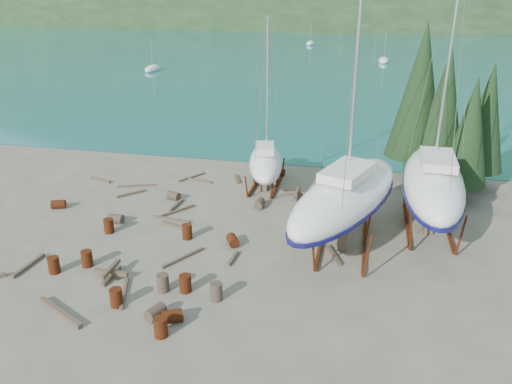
% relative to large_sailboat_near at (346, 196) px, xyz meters
% --- Properties ---
extents(ground, '(600.00, 600.00, 0.00)m').
position_rel_large_sailboat_near_xyz_m(ground, '(-6.65, -2.09, -3.01)').
color(ground, '#585445').
rests_on(ground, ground).
extents(bay_water, '(700.00, 700.00, 0.00)m').
position_rel_large_sailboat_near_xyz_m(bay_water, '(-6.65, 312.91, -3.00)').
color(bay_water, '#175A74').
rests_on(bay_water, ground).
extents(far_hill, '(800.00, 360.00, 110.00)m').
position_rel_large_sailboat_near_xyz_m(far_hill, '(-6.65, 317.91, -3.01)').
color(far_hill, black).
rests_on(far_hill, ground).
extents(far_house_left, '(6.60, 5.60, 5.60)m').
position_rel_large_sailboat_near_xyz_m(far_house_left, '(-66.65, 187.91, -0.08)').
color(far_house_left, beige).
rests_on(far_house_left, ground).
extents(far_house_center, '(6.60, 5.60, 5.60)m').
position_rel_large_sailboat_near_xyz_m(far_house_center, '(-26.65, 187.91, -0.08)').
color(far_house_center, beige).
rests_on(far_house_center, ground).
extents(far_house_right, '(6.60, 5.60, 5.60)m').
position_rel_large_sailboat_near_xyz_m(far_house_right, '(23.35, 187.91, -0.08)').
color(far_house_right, beige).
rests_on(far_house_right, ground).
extents(cypress_near_right, '(3.60, 3.60, 10.00)m').
position_rel_large_sailboat_near_xyz_m(cypress_near_right, '(5.85, 9.91, 2.78)').
color(cypress_near_right, black).
rests_on(cypress_near_right, ground).
extents(cypress_mid_right, '(3.06, 3.06, 8.50)m').
position_rel_large_sailboat_near_xyz_m(cypress_mid_right, '(7.35, 7.91, 1.91)').
color(cypress_mid_right, black).
rests_on(cypress_mid_right, ground).
extents(cypress_back_left, '(4.14, 4.14, 11.50)m').
position_rel_large_sailboat_near_xyz_m(cypress_back_left, '(4.35, 11.91, 3.65)').
color(cypress_back_left, black).
rests_on(cypress_back_left, ground).
extents(cypress_far_right, '(3.24, 3.24, 9.00)m').
position_rel_large_sailboat_near_xyz_m(cypress_far_right, '(8.85, 10.91, 2.20)').
color(cypress_far_right, black).
rests_on(cypress_far_right, ground).
extents(moored_boat_left, '(2.00, 5.00, 6.05)m').
position_rel_large_sailboat_near_xyz_m(moored_boat_left, '(-36.65, 57.91, -2.62)').
color(moored_boat_left, white).
rests_on(moored_boat_left, ground).
extents(moored_boat_mid, '(2.00, 5.00, 6.05)m').
position_rel_large_sailboat_near_xyz_m(moored_boat_mid, '(3.35, 77.91, -2.62)').
color(moored_boat_mid, white).
rests_on(moored_boat_mid, ground).
extents(moored_boat_far, '(2.00, 5.00, 6.05)m').
position_rel_large_sailboat_near_xyz_m(moored_boat_far, '(-14.65, 107.91, -2.62)').
color(moored_boat_far, white).
rests_on(moored_boat_far, ground).
extents(large_sailboat_near, '(7.36, 12.33, 18.69)m').
position_rel_large_sailboat_near_xyz_m(large_sailboat_near, '(0.00, 0.00, 0.00)').
color(large_sailboat_near, white).
rests_on(large_sailboat_near, ground).
extents(large_sailboat_far, '(3.71, 11.61, 18.21)m').
position_rel_large_sailboat_near_xyz_m(large_sailboat_far, '(4.87, 3.27, -0.04)').
color(large_sailboat_far, white).
rests_on(large_sailboat_far, ground).
extents(small_sailboat_shore, '(3.76, 7.74, 11.88)m').
position_rel_large_sailboat_near_xyz_m(small_sailboat_shore, '(-6.03, 7.58, -1.05)').
color(small_sailboat_shore, white).
rests_on(small_sailboat_shore, ground).
extents(worker, '(0.67, 0.79, 1.84)m').
position_rel_large_sailboat_near_xyz_m(worker, '(-0.65, 1.01, -2.09)').
color(worker, '#121950').
rests_on(worker, ground).
extents(drum_0, '(0.58, 0.58, 0.88)m').
position_rel_large_sailboat_near_xyz_m(drum_0, '(-14.22, -6.27, -2.57)').
color(drum_0, '#632F11').
rests_on(drum_0, ground).
extents(drum_1, '(0.88, 1.04, 0.58)m').
position_rel_large_sailboat_near_xyz_m(drum_1, '(-7.66, -8.70, -2.72)').
color(drum_1, '#2D2823').
rests_on(drum_1, ground).
extents(drum_2, '(1.03, 0.85, 0.58)m').
position_rel_large_sailboat_near_xyz_m(drum_2, '(-18.66, 1.01, -2.72)').
color(drum_2, '#632F11').
rests_on(drum_2, ground).
extents(drum_3, '(0.58, 0.58, 0.88)m').
position_rel_large_sailboat_near_xyz_m(drum_3, '(-6.93, -9.82, -2.57)').
color(drum_3, '#632F11').
rests_on(drum_3, ground).
extents(drum_4, '(0.94, 0.67, 0.58)m').
position_rel_large_sailboat_near_xyz_m(drum_4, '(-5.52, 10.35, -2.72)').
color(drum_4, '#632F11').
rests_on(drum_4, ground).
extents(drum_6, '(0.93, 1.05, 0.58)m').
position_rel_large_sailboat_near_xyz_m(drum_6, '(-6.09, -1.42, -2.72)').
color(drum_6, '#632F11').
rests_on(drum_6, ground).
extents(drum_7, '(0.58, 0.58, 0.88)m').
position_rel_large_sailboat_near_xyz_m(drum_7, '(-7.08, -6.44, -2.57)').
color(drum_7, '#632F11').
rests_on(drum_7, ground).
extents(drum_8, '(0.58, 0.58, 0.88)m').
position_rel_large_sailboat_near_xyz_m(drum_8, '(-13.68, -1.51, -2.57)').
color(drum_8, '#632F11').
rests_on(drum_8, ground).
extents(drum_9, '(1.02, 0.82, 0.58)m').
position_rel_large_sailboat_near_xyz_m(drum_9, '(-11.77, 4.04, -2.72)').
color(drum_9, '#2D2823').
rests_on(drum_9, ground).
extents(drum_10, '(0.58, 0.58, 0.88)m').
position_rel_large_sailboat_near_xyz_m(drum_10, '(-12.92, -5.31, -2.57)').
color(drum_10, '#632F11').
rests_on(drum_10, ground).
extents(drum_11, '(0.62, 0.90, 0.58)m').
position_rel_large_sailboat_near_xyz_m(drum_11, '(-5.72, 4.02, -2.72)').
color(drum_11, '#2D2823').
rests_on(drum_11, ground).
extents(drum_12, '(1.05, 0.93, 0.58)m').
position_rel_large_sailboat_near_xyz_m(drum_12, '(-6.82, -8.81, -2.72)').
color(drum_12, '#632F11').
rests_on(drum_12, ground).
extents(drum_13, '(0.58, 0.58, 0.88)m').
position_rel_large_sailboat_near_xyz_m(drum_13, '(-9.76, -8.23, -2.57)').
color(drum_13, '#632F11').
rests_on(drum_13, ground).
extents(drum_14, '(0.58, 0.58, 0.88)m').
position_rel_large_sailboat_near_xyz_m(drum_14, '(-8.87, -1.23, -2.57)').
color(drum_14, '#632F11').
rests_on(drum_14, ground).
extents(drum_15, '(0.90, 0.61, 0.58)m').
position_rel_large_sailboat_near_xyz_m(drum_15, '(-13.89, -0.21, -2.72)').
color(drum_15, '#2D2823').
rests_on(drum_15, ground).
extents(drum_16, '(0.58, 0.58, 0.88)m').
position_rel_large_sailboat_near_xyz_m(drum_16, '(-8.14, -6.63, -2.57)').
color(drum_16, '#2D2823').
rests_on(drum_16, ground).
extents(drum_17, '(0.58, 0.58, 0.88)m').
position_rel_large_sailboat_near_xyz_m(drum_17, '(-5.44, -6.78, -2.57)').
color(drum_17, '#2D2823').
rests_on(drum_17, ground).
extents(timber_0, '(1.44, 2.23, 0.14)m').
position_rel_large_sailboat_near_xyz_m(timber_0, '(-11.96, 8.34, -2.94)').
color(timber_0, brown).
rests_on(timber_0, ground).
extents(timber_1, '(0.99, 2.02, 0.19)m').
position_rel_large_sailboat_near_xyz_m(timber_1, '(-0.42, -1.55, -2.91)').
color(timber_1, brown).
rests_on(timber_1, ground).
extents(timber_2, '(1.95, 0.73, 0.19)m').
position_rel_large_sailboat_near_xyz_m(timber_2, '(-18.50, 6.20, -2.92)').
color(timber_2, brown).
rests_on(timber_2, ground).
extents(timber_3, '(1.06, 2.56, 0.15)m').
position_rel_large_sailboat_near_xyz_m(timber_3, '(-9.86, -7.31, -2.93)').
color(timber_3, brown).
rests_on(timber_3, ground).
extents(timber_4, '(1.79, 0.71, 0.17)m').
position_rel_large_sailboat_near_xyz_m(timber_4, '(-10.24, 0.06, -2.92)').
color(timber_4, brown).
rests_on(timber_4, ground).
extents(timber_5, '(1.56, 2.52, 0.16)m').
position_rel_large_sailboat_near_xyz_m(timber_5, '(-8.29, -3.56, -2.93)').
color(timber_5, brown).
rests_on(timber_5, ground).
extents(timber_6, '(0.83, 1.66, 0.19)m').
position_rel_large_sailboat_near_xyz_m(timber_6, '(-8.49, 8.67, -2.91)').
color(timber_6, brown).
rests_on(timber_6, ground).
extents(timber_7, '(0.28, 1.48, 0.17)m').
position_rel_large_sailboat_near_xyz_m(timber_7, '(-5.65, -3.05, -2.92)').
color(timber_7, brown).
rests_on(timber_7, ground).
extents(timber_8, '(0.33, 1.96, 0.19)m').
position_rel_large_sailboat_near_xyz_m(timber_8, '(-11.18, 2.97, -2.91)').
color(timber_8, brown).
rests_on(timber_8, ground).
extents(timber_9, '(2.20, 0.64, 0.15)m').
position_rel_large_sailboat_near_xyz_m(timber_9, '(-11.21, 7.80, -2.93)').
color(timber_9, brown).
rests_on(timber_9, ground).
extents(timber_10, '(1.73, 2.36, 0.16)m').
position_rel_large_sailboat_near_xyz_m(timber_10, '(-10.82, 2.08, -2.93)').
color(timber_10, brown).
rests_on(timber_10, ground).
extents(timber_11, '(2.54, 0.48, 0.15)m').
position_rel_large_sailboat_near_xyz_m(timber_11, '(-10.68, 0.88, -2.93)').
color(timber_11, brown).
rests_on(timber_11, ground).
extents(timber_14, '(0.33, 2.42, 0.18)m').
position_rel_large_sailboat_near_xyz_m(timber_14, '(-15.88, -6.08, -2.92)').
color(timber_14, brown).
rests_on(timber_14, ground).
extents(timber_15, '(2.58, 1.08, 0.15)m').
position_rel_large_sailboat_near_xyz_m(timber_15, '(-15.33, 5.73, -2.94)').
color(timber_15, brown).
rests_on(timber_15, ground).
extents(timber_16, '(2.98, 1.69, 0.23)m').
position_rel_large_sailboat_near_xyz_m(timber_16, '(-11.91, -9.40, -2.89)').
color(timber_16, brown).
rests_on(timber_16, ground).
extents(timber_17, '(1.55, 1.73, 0.16)m').
position_rel_large_sailboat_near_xyz_m(timber_17, '(-15.02, 4.23, -2.93)').
color(timber_17, brown).
rests_on(timber_17, ground).
extents(timber_pile_fore, '(1.80, 1.80, 0.60)m').
position_rel_large_sailboat_near_xyz_m(timber_pile_fore, '(-11.16, -6.09, -2.71)').
color(timber_pile_fore, brown).
rests_on(timber_pile_fore, ground).
extents(timber_pile_aft, '(1.80, 1.80, 0.60)m').
position_rel_large_sailboat_near_xyz_m(timber_pile_aft, '(-3.53, 6.41, -2.71)').
color(timber_pile_aft, brown).
rests_on(timber_pile_aft, ground).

